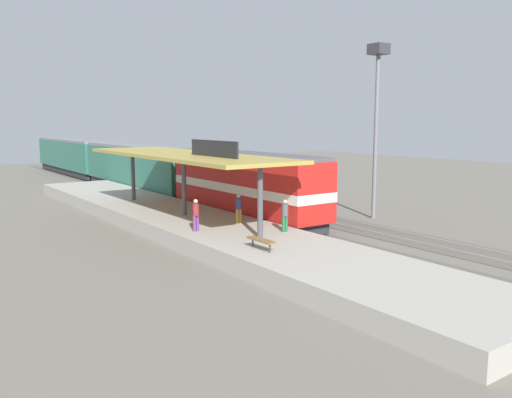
{
  "coord_description": "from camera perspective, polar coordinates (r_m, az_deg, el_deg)",
  "views": [
    {
      "loc": [
        -19.68,
        -28.93,
        6.65
      ],
      "look_at": [
        -1.38,
        -3.1,
        2.0
      ],
      "focal_mm": 37.31,
      "sensor_mm": 36.0,
      "label": 1
    }
  ],
  "objects": [
    {
      "name": "station_canopy",
      "position": [
        32.61,
        -7.71,
        4.56
      ],
      "size": [
        5.2,
        18.0,
        4.7
      ],
      "color": "#47474C",
      "rests_on": "platform"
    },
    {
      "name": "light_mast",
      "position": [
        37.05,
        12.86,
        10.86
      ],
      "size": [
        1.1,
        1.1,
        11.7
      ],
      "color": "slate",
      "rests_on": "ground"
    },
    {
      "name": "person_waiting",
      "position": [
        29.86,
        -1.88,
        -0.89
      ],
      "size": [
        0.34,
        0.34,
        1.71
      ],
      "color": "olive",
      "rests_on": "platform"
    },
    {
      "name": "person_walking",
      "position": [
        28.05,
        -6.47,
        -1.54
      ],
      "size": [
        0.34,
        0.34,
        1.71
      ],
      "color": "#663375",
      "rests_on": "platform"
    },
    {
      "name": "freight_car",
      "position": [
        44.45,
        -1.98,
        2.31
      ],
      "size": [
        2.8,
        12.0,
        3.54
      ],
      "color": "#28282D",
      "rests_on": "track_far"
    },
    {
      "name": "passenger_carriage_rear",
      "position": [
        70.77,
        -19.15,
        4.39
      ],
      "size": [
        2.9,
        20.0,
        4.24
      ],
      "color": "#28282D",
      "rests_on": "track_near"
    },
    {
      "name": "ground_plane",
      "position": [
        36.76,
        1.51,
        -2.07
      ],
      "size": [
        120.0,
        120.0,
        0.0
      ],
      "primitive_type": "plane",
      "color": "#666056"
    },
    {
      "name": "person_boarding",
      "position": [
        27.77,
        3.12,
        -1.6
      ],
      "size": [
        0.34,
        0.34,
        1.71
      ],
      "color": "#23603D",
      "rests_on": "platform"
    },
    {
      "name": "passenger_carriage_front",
      "position": [
        51.17,
        -12.58,
        3.3
      ],
      "size": [
        2.9,
        20.0,
        4.24
      ],
      "color": "#28282D",
      "rests_on": "track_near"
    },
    {
      "name": "locomotive",
      "position": [
        35.33,
        -1.17,
        1.46
      ],
      "size": [
        2.93,
        14.43,
        4.44
      ],
      "color": "#28282D",
      "rests_on": "track_near"
    },
    {
      "name": "platform",
      "position": [
        33.21,
        -7.65,
        -2.48
      ],
      "size": [
        6.0,
        44.0,
        0.9
      ],
      "primitive_type": "cube",
      "color": "#9E998E",
      "rests_on": "ground"
    },
    {
      "name": "track_far",
      "position": [
        38.35,
        4.62,
        -1.61
      ],
      "size": [
        3.2,
        110.0,
        0.16
      ],
      "color": "#565249",
      "rests_on": "ground"
    },
    {
      "name": "track_near",
      "position": [
        35.61,
        -1.07,
        -2.35
      ],
      "size": [
        3.2,
        110.0,
        0.16
      ],
      "color": "#565249",
      "rests_on": "ground"
    },
    {
      "name": "platform_bench",
      "position": [
        23.94,
        0.56,
        -4.45
      ],
      "size": [
        0.44,
        1.7,
        0.5
      ],
      "color": "#333338",
      "rests_on": "platform"
    }
  ]
}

